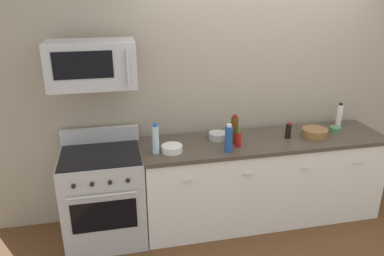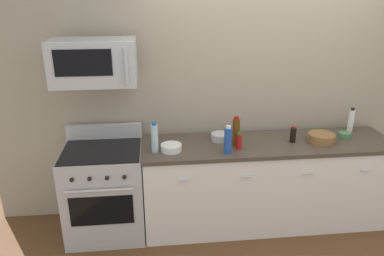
{
  "view_description": "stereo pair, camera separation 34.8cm",
  "coord_description": "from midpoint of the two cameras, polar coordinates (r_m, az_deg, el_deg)",
  "views": [
    {
      "loc": [
        -1.47,
        -3.23,
        2.37
      ],
      "look_at": [
        -0.78,
        -0.05,
        1.13
      ],
      "focal_mm": 34.56,
      "sensor_mm": 36.0,
      "label": 1
    },
    {
      "loc": [
        -1.12,
        -3.29,
        2.37
      ],
      "look_at": [
        -0.78,
        -0.05,
        1.13
      ],
      "focal_mm": 34.56,
      "sensor_mm": 36.0,
      "label": 2
    }
  ],
  "objects": [
    {
      "name": "bowl_steel_prep",
      "position": [
        3.75,
        7.04,
        -1.39
      ],
      "size": [
        0.18,
        0.18,
        0.07
      ],
      "color": "#B2B5BA",
      "rests_on": "countertop_slab"
    },
    {
      "name": "bottle_hot_sauce_red",
      "position": [
        3.57,
        10.06,
        -2.08
      ],
      "size": [
        0.06,
        0.06,
        0.16
      ],
      "color": "#B21914",
      "rests_on": "countertop_slab"
    },
    {
      "name": "bottle_water_clear",
      "position": [
        3.43,
        -2.91,
        -1.59
      ],
      "size": [
        0.06,
        0.06,
        0.29
      ],
      "color": "silver",
      "rests_on": "countertop_slab"
    },
    {
      "name": "range_oven",
      "position": [
        3.79,
        -10.64,
        -9.57
      ],
      "size": [
        0.76,
        0.69,
        1.07
      ],
      "color": "#B7BABF",
      "rests_on": "ground_plane"
    },
    {
      "name": "back_wall",
      "position": [
        4.03,
        12.95,
        5.69
      ],
      "size": [
        5.62,
        0.1,
        2.7
      ],
      "primitive_type": "cube",
      "color": "#9E937F",
      "rests_on": "ground_plane"
    },
    {
      "name": "ground_plane",
      "position": [
        4.24,
        13.23,
        -13.76
      ],
      "size": [
        6.75,
        6.75,
        0.0
      ],
      "primitive_type": "plane",
      "color": "brown"
    },
    {
      "name": "counter_unit",
      "position": [
        4.0,
        13.77,
        -8.32
      ],
      "size": [
        2.53,
        0.66,
        0.92
      ],
      "color": "white",
      "rests_on": "ground_plane"
    },
    {
      "name": "bowl_white_ceramic",
      "position": [
        3.48,
        -0.37,
        -3.08
      ],
      "size": [
        0.2,
        0.2,
        0.07
      ],
      "color": "white",
      "rests_on": "countertop_slab"
    },
    {
      "name": "bowl_green_glaze",
      "position": [
        4.17,
        24.75,
        -1.03
      ],
      "size": [
        0.12,
        0.12,
        0.05
      ],
      "color": "#477A4C",
      "rests_on": "countertop_slab"
    },
    {
      "name": "bottle_soy_sauce_dark",
      "position": [
        3.85,
        17.86,
        -1.02
      ],
      "size": [
        0.06,
        0.06,
        0.17
      ],
      "color": "black",
      "rests_on": "countertop_slab"
    },
    {
      "name": "bottle_vinegar_white",
      "position": [
        4.35,
        25.48,
        1.04
      ],
      "size": [
        0.06,
        0.06,
        0.26
      ],
      "color": "silver",
      "rests_on": "countertop_slab"
    },
    {
      "name": "bowl_wooden_salad",
      "position": [
        3.95,
        21.74,
        -1.44
      ],
      "size": [
        0.26,
        0.26,
        0.09
      ],
      "color": "brown",
      "rests_on": "countertop_slab"
    },
    {
      "name": "microwave",
      "position": [
        3.38,
        -12.04,
        9.9
      ],
      "size": [
        0.74,
        0.44,
        0.4
      ],
      "color": "#B7BABF"
    },
    {
      "name": "bottle_soda_blue",
      "position": [
        3.44,
        8.46,
        -1.92
      ],
      "size": [
        0.07,
        0.07,
        0.27
      ],
      "color": "#1E4CA5",
      "rests_on": "countertop_slab"
    },
    {
      "name": "bottle_wine_amber",
      "position": [
        3.62,
        9.54,
        -0.61
      ],
      "size": [
        0.07,
        0.07,
        0.3
      ],
      "color": "#59330F",
      "rests_on": "countertop_slab"
    }
  ]
}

